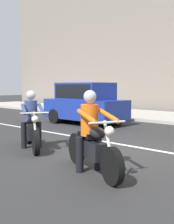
{
  "coord_description": "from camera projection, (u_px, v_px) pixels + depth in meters",
  "views": [
    {
      "loc": [
        4.74,
        -5.81,
        1.69
      ],
      "look_at": [
        -0.01,
        -0.88,
        1.07
      ],
      "focal_mm": 47.71,
      "sensor_mm": 36.0,
      "label": 1
    }
  ],
  "objects": [
    {
      "name": "ground_plane",
      "position": [
        111.0,
        152.0,
        7.6
      ],
      "size": [
        80.0,
        80.0,
        0.0
      ],
      "primitive_type": "plane",
      "color": "#2A2A2A"
    },
    {
      "name": "lane_marking_stripe",
      "position": [
        157.0,
        151.0,
        7.7
      ],
      "size": [
        18.0,
        0.14,
        0.01
      ],
      "primitive_type": "cube",
      "color": "silver",
      "rests_on": "ground_plane"
    },
    {
      "name": "motorcycle_with_rider_orange_stripe",
      "position": [
        92.0,
        140.0,
        5.71
      ],
      "size": [
        2.12,
        1.03,
        1.6
      ],
      "color": "black",
      "rests_on": "ground_plane"
    },
    {
      "name": "motorcycle_with_rider_denim_blue",
      "position": [
        32.0,
        125.0,
        7.89
      ],
      "size": [
        1.92,
        1.15,
        1.55
      ],
      "color": "black",
      "rests_on": "ground_plane"
    },
    {
      "name": "parked_hatchback_cobalt_blue",
      "position": [
        85.0,
        103.0,
        12.92
      ],
      "size": [
        3.66,
        1.76,
        1.8
      ],
      "color": "navy",
      "rests_on": "ground_plane"
    }
  ]
}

